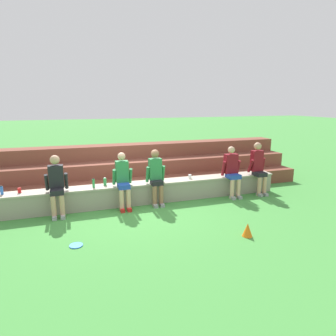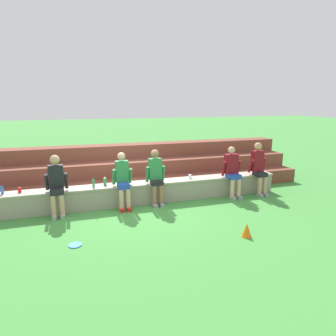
{
  "view_description": "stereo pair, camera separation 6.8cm",
  "coord_description": "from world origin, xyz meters",
  "px_view_note": "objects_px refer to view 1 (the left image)",
  "views": [
    {
      "loc": [
        -1.44,
        -7.18,
        2.64
      ],
      "look_at": [
        1.06,
        0.23,
        0.89
      ],
      "focal_mm": 31.95,
      "sensor_mm": 36.0,
      "label": 1
    },
    {
      "loc": [
        -1.37,
        -7.2,
        2.64
      ],
      "look_at": [
        1.06,
        0.23,
        0.89
      ],
      "focal_mm": 31.95,
      "sensor_mm": 36.0,
      "label": 2
    }
  ],
  "objects_px": {
    "person_center": "(156,175)",
    "sports_cone": "(247,230)",
    "person_left_of_center": "(123,179)",
    "plastic_cup_middle": "(190,176)",
    "water_bottle_center_gap": "(105,182)",
    "water_bottle_near_left": "(2,190)",
    "plastic_cup_right_end": "(19,190)",
    "frisbee": "(76,245)",
    "person_far_right": "(258,167)",
    "person_right_of_center": "(232,170)",
    "person_far_left": "(57,184)",
    "water_bottle_mid_left": "(94,183)"
  },
  "relations": [
    {
      "from": "person_center",
      "to": "sports_cone",
      "type": "height_order",
      "value": "person_center"
    },
    {
      "from": "person_left_of_center",
      "to": "plastic_cup_middle",
      "type": "height_order",
      "value": "person_left_of_center"
    },
    {
      "from": "water_bottle_center_gap",
      "to": "plastic_cup_middle",
      "type": "xyz_separation_m",
      "value": [
        2.32,
        -0.05,
        -0.04
      ]
    },
    {
      "from": "person_left_of_center",
      "to": "water_bottle_near_left",
      "type": "bearing_deg",
      "value": 174.15
    },
    {
      "from": "person_center",
      "to": "plastic_cup_right_end",
      "type": "relative_size",
      "value": 12.25
    },
    {
      "from": "person_left_of_center",
      "to": "person_center",
      "type": "bearing_deg",
      "value": 0.67
    },
    {
      "from": "plastic_cup_middle",
      "to": "frisbee",
      "type": "bearing_deg",
      "value": -147.39
    },
    {
      "from": "plastic_cup_middle",
      "to": "sports_cone",
      "type": "relative_size",
      "value": 0.41
    },
    {
      "from": "person_far_right",
      "to": "sports_cone",
      "type": "distance_m",
      "value": 3.13
    },
    {
      "from": "person_center",
      "to": "plastic_cup_right_end",
      "type": "height_order",
      "value": "person_center"
    },
    {
      "from": "person_right_of_center",
      "to": "water_bottle_center_gap",
      "type": "distance_m",
      "value": 3.5
    },
    {
      "from": "water_bottle_center_gap",
      "to": "person_right_of_center",
      "type": "bearing_deg",
      "value": -5.06
    },
    {
      "from": "person_far_right",
      "to": "water_bottle_center_gap",
      "type": "bearing_deg",
      "value": 175.95
    },
    {
      "from": "person_center",
      "to": "person_right_of_center",
      "type": "xyz_separation_m",
      "value": [
        2.22,
        -0.02,
        -0.02
      ]
    },
    {
      "from": "person_far_left",
      "to": "plastic_cup_middle",
      "type": "height_order",
      "value": "person_far_left"
    },
    {
      "from": "plastic_cup_right_end",
      "to": "person_center",
      "type": "bearing_deg",
      "value": -4.91
    },
    {
      "from": "person_right_of_center",
      "to": "person_far_right",
      "type": "bearing_deg",
      "value": 0.08
    },
    {
      "from": "person_center",
      "to": "plastic_cup_middle",
      "type": "height_order",
      "value": "person_center"
    },
    {
      "from": "person_far_right",
      "to": "water_bottle_near_left",
      "type": "bearing_deg",
      "value": 177.5
    },
    {
      "from": "water_bottle_mid_left",
      "to": "plastic_cup_right_end",
      "type": "bearing_deg",
      "value": 176.33
    },
    {
      "from": "plastic_cup_right_end",
      "to": "sports_cone",
      "type": "bearing_deg",
      "value": -31.41
    },
    {
      "from": "person_left_of_center",
      "to": "person_far_left",
      "type": "bearing_deg",
      "value": 179.59
    },
    {
      "from": "frisbee",
      "to": "person_far_left",
      "type": "bearing_deg",
      "value": 100.59
    },
    {
      "from": "person_far_right",
      "to": "water_bottle_mid_left",
      "type": "relative_size",
      "value": 6.29
    },
    {
      "from": "person_center",
      "to": "frisbee",
      "type": "relative_size",
      "value": 5.8
    },
    {
      "from": "water_bottle_center_gap",
      "to": "water_bottle_near_left",
      "type": "xyz_separation_m",
      "value": [
        -2.34,
        -0.02,
        0.0
      ]
    },
    {
      "from": "person_left_of_center",
      "to": "water_bottle_near_left",
      "type": "distance_m",
      "value": 2.77
    },
    {
      "from": "water_bottle_center_gap",
      "to": "frisbee",
      "type": "xyz_separation_m",
      "value": [
        -0.81,
        -2.05,
        -0.64
      ]
    },
    {
      "from": "plastic_cup_middle",
      "to": "sports_cone",
      "type": "bearing_deg",
      "value": -87.06
    },
    {
      "from": "plastic_cup_right_end",
      "to": "person_far_right",
      "type": "bearing_deg",
      "value": -2.71
    },
    {
      "from": "person_far_right",
      "to": "water_bottle_mid_left",
      "type": "bearing_deg",
      "value": 177.64
    },
    {
      "from": "person_left_of_center",
      "to": "water_bottle_mid_left",
      "type": "height_order",
      "value": "person_left_of_center"
    },
    {
      "from": "plastic_cup_middle",
      "to": "person_far_right",
      "type": "bearing_deg",
      "value": -7.25
    },
    {
      "from": "person_right_of_center",
      "to": "person_far_right",
      "type": "height_order",
      "value": "person_far_right"
    },
    {
      "from": "person_right_of_center",
      "to": "frisbee",
      "type": "height_order",
      "value": "person_right_of_center"
    },
    {
      "from": "person_left_of_center",
      "to": "water_bottle_center_gap",
      "type": "xyz_separation_m",
      "value": [
        -0.41,
        0.3,
        -0.1
      ]
    },
    {
      "from": "person_center",
      "to": "frisbee",
      "type": "xyz_separation_m",
      "value": [
        -2.08,
        -1.77,
        -0.77
      ]
    },
    {
      "from": "water_bottle_center_gap",
      "to": "sports_cone",
      "type": "distance_m",
      "value": 3.7
    },
    {
      "from": "water_bottle_mid_left",
      "to": "plastic_cup_right_end",
      "type": "relative_size",
      "value": 2.02
    },
    {
      "from": "plastic_cup_middle",
      "to": "frisbee",
      "type": "height_order",
      "value": "plastic_cup_middle"
    },
    {
      "from": "water_bottle_near_left",
      "to": "frisbee",
      "type": "bearing_deg",
      "value": -53.07
    },
    {
      "from": "frisbee",
      "to": "sports_cone",
      "type": "height_order",
      "value": "sports_cone"
    },
    {
      "from": "person_far_left",
      "to": "plastic_cup_middle",
      "type": "bearing_deg",
      "value": 3.91
    },
    {
      "from": "water_bottle_near_left",
      "to": "sports_cone",
      "type": "bearing_deg",
      "value": -29.38
    },
    {
      "from": "water_bottle_near_left",
      "to": "sports_cone",
      "type": "xyz_separation_m",
      "value": [
        4.8,
        -2.7,
        -0.51
      ]
    },
    {
      "from": "person_right_of_center",
      "to": "plastic_cup_middle",
      "type": "relative_size",
      "value": 12.59
    },
    {
      "from": "person_left_of_center",
      "to": "sports_cone",
      "type": "xyz_separation_m",
      "value": [
        2.05,
        -2.42,
        -0.61
      ]
    },
    {
      "from": "water_bottle_center_gap",
      "to": "frisbee",
      "type": "bearing_deg",
      "value": -111.59
    },
    {
      "from": "water_bottle_near_left",
      "to": "plastic_cup_right_end",
      "type": "bearing_deg",
      "value": 1.06
    },
    {
      "from": "person_far_right",
      "to": "plastic_cup_middle",
      "type": "distance_m",
      "value": 2.05
    }
  ]
}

